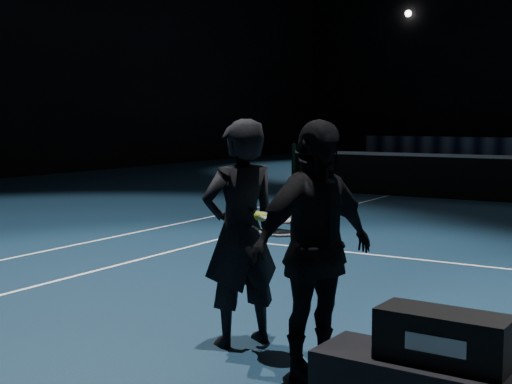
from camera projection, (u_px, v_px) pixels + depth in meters
wall_left at (32, 2)px, 20.51m from camera, size 0.00×36.00×36.00m
net_post_left at (294, 167)px, 16.53m from camera, size 0.10×0.10×1.10m
racket_bag at (444, 337)px, 3.71m from camera, size 0.69×0.32×0.27m
bag_signature at (435, 345)px, 3.58m from camera, size 0.32×0.02×0.09m
player_a at (240, 233)px, 5.25m from camera, size 0.65×0.73×1.68m
player_b at (314, 251)px, 4.56m from camera, size 0.73×1.06×1.68m
racket_lower at (277, 233)px, 4.88m from camera, size 0.71×0.47×0.03m
racket_upper at (277, 218)px, 4.93m from camera, size 0.71×0.44×0.10m
tennis_balls at (261, 214)px, 5.03m from camera, size 0.12×0.10×0.12m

